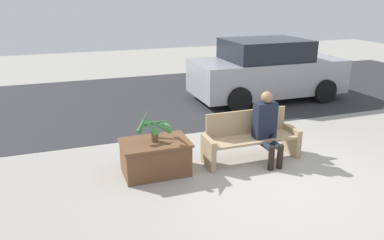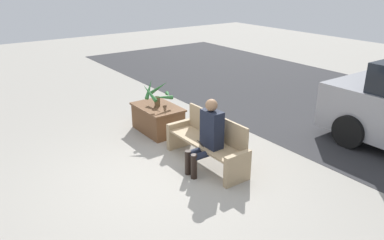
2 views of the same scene
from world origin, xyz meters
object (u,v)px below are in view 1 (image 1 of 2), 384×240
object	(u,v)px
person_seated	(267,125)
planter_box	(155,156)
bench	(250,138)
parked_car	(266,70)
potted_plant	(155,125)

from	to	relation	value
person_seated	planter_box	distance (m)	1.98
bench	parked_car	bearing A→B (deg)	56.25
parked_car	bench	bearing A→B (deg)	-123.75
person_seated	planter_box	size ratio (longest dim) A/B	1.14
bench	person_seated	world-z (taller)	person_seated
planter_box	potted_plant	bearing A→B (deg)	17.33
potted_plant	parked_car	distance (m)	5.29
planter_box	person_seated	bearing A→B (deg)	-5.61
potted_plant	person_seated	bearing A→B (deg)	-5.79
bench	parked_car	distance (m)	4.18
bench	potted_plant	world-z (taller)	potted_plant
bench	person_seated	bearing A→B (deg)	-40.05
planter_box	bench	bearing A→B (deg)	-0.40
potted_plant	planter_box	bearing A→B (deg)	-162.67
bench	parked_car	world-z (taller)	parked_car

